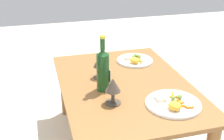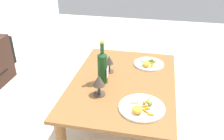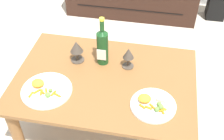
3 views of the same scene
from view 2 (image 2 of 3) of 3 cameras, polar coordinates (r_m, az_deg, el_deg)
The scene contains 8 objects.
ground_plane at distance 2.15m, azimuth 2.33°, elevation -13.19°, with size 6.40×6.40×0.00m, color beige.
dining_table at distance 1.92m, azimuth 2.56°, elevation -4.59°, with size 1.11×0.78×0.46m.
floor_speaker at distance 3.34m, azimuth -24.02°, elevation 3.93°, with size 0.19×0.19×0.36m, color black.
wine_bottle at distance 1.80m, azimuth -2.22°, elevation 0.89°, with size 0.07×0.08×0.33m.
goblet_left at distance 1.67m, azimuth -3.11°, elevation -2.80°, with size 0.09×0.09×0.15m.
goblet_right at distance 1.96m, azimuth -0.66°, elevation 2.09°, with size 0.07×0.07×0.14m.
dinner_plate_left at distance 1.59m, azimuth 6.86°, elevation -8.61°, with size 0.30×0.30×0.05m.
dinner_plate_right at distance 2.13m, azimuth 8.51°, elevation 1.48°, with size 0.26×0.26×0.05m.
Camera 2 is at (-1.59, -0.24, 1.43)m, focal length 39.21 mm.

